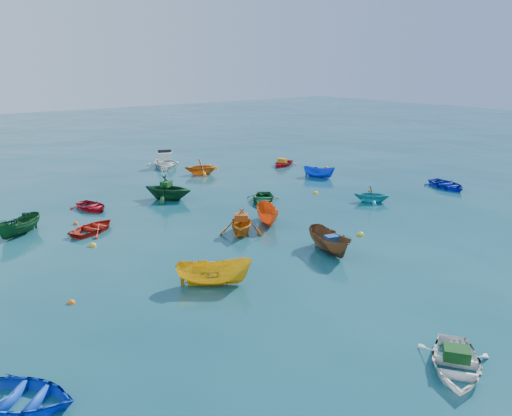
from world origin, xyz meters
TOP-DOWN VIEW (x-y plane):
  - ground at (0.00, 0.00)m, footprint 160.00×160.00m
  - dinghy_blue_sw at (-15.81, -4.94)m, footprint 3.96×4.01m
  - dinghy_white_near at (-5.00, -11.29)m, footprint 3.77×3.57m
  - sampan_brown_mid at (-1.03, -2.17)m, footprint 1.97×3.40m
  - dinghy_blue_se at (15.20, 1.67)m, footprint 3.23×3.83m
  - dinghy_orange_w at (-2.77, 2.70)m, footprint 3.62×3.68m
  - sampan_yellow_mid at (-7.48, -1.83)m, footprint 3.29×2.78m
  - dinghy_green_e at (2.07, 6.95)m, footprint 3.68×3.78m
  - dinghy_cyan_se at (7.75, 2.50)m, footprint 3.03×3.04m
  - dinghy_red_nw at (-8.94, 7.93)m, footprint 3.53×3.19m
  - sampan_orange_n at (-0.53, 3.21)m, footprint 2.49×3.17m
  - dinghy_green_n at (-2.59, 11.32)m, footprint 4.27×4.38m
  - dinghy_red_ne at (10.95, 15.26)m, footprint 3.41×3.02m
  - sampan_blue_far at (10.18, 9.92)m, footprint 2.06×2.77m
  - dinghy_red_far at (-7.52, 12.18)m, footprint 2.43×3.09m
  - dinghy_orange_far at (3.35, 16.69)m, footprint 3.47×3.28m
  - sampan_green_far at (-12.33, 9.74)m, footprint 3.07×2.50m
  - motorboat_white at (2.31, 21.07)m, footprint 4.18×4.86m
  - tarp_green_a at (-4.92, -11.23)m, footprint 0.91×0.95m
  - tarp_blue_a at (-1.06, -2.32)m, footprint 0.71×0.60m
  - tarp_orange_a at (-2.74, 2.74)m, footprint 0.89×0.86m
  - tarp_green_b at (-2.65, 11.40)m, footprint 0.93×0.89m
  - tarp_orange_b at (10.86, 15.21)m, footprint 0.83×0.92m
  - buoy_or_a at (-12.73, 0.15)m, footprint 0.29×0.29m
  - buoy_ye_a at (2.10, -1.44)m, footprint 0.38×0.38m
  - buoy_or_b at (9.87, 4.40)m, footprint 0.30×0.30m
  - buoy_ye_b at (-9.85, 5.73)m, footprint 0.37×0.37m
  - buoy_or_c at (-9.33, 9.80)m, footprint 0.29×0.29m
  - buoy_ye_c at (6.39, 6.37)m, footprint 0.35×0.35m
  - buoy_or_d at (13.13, 11.98)m, footprint 0.37×0.37m
  - buoy_or_e at (5.66, 19.19)m, footprint 0.31×0.31m
  - buoy_ye_e at (5.53, 17.84)m, footprint 0.36×0.36m

SIDE VIEW (x-z plane):
  - ground at x=0.00m, z-range 0.00..0.00m
  - dinghy_blue_sw at x=-15.81m, z-range -0.34..0.34m
  - dinghy_white_near at x=-5.00m, z-range -0.32..0.32m
  - sampan_brown_mid at x=-1.03m, z-range -0.62..0.62m
  - dinghy_blue_se at x=15.20m, z-range -0.34..0.34m
  - dinghy_orange_w at x=-2.77m, z-range -0.73..0.73m
  - sampan_yellow_mid at x=-7.48m, z-range -0.61..0.61m
  - dinghy_green_e at x=2.07m, z-range -0.32..0.32m
  - dinghy_cyan_se at x=7.75m, z-range -0.61..0.61m
  - dinghy_red_nw at x=-8.94m, z-range -0.30..0.30m
  - sampan_orange_n at x=-0.53m, z-range -0.58..0.58m
  - dinghy_green_n at x=-2.59m, z-range -0.88..0.88m
  - dinghy_red_ne at x=10.95m, z-range -0.29..0.29m
  - sampan_blue_far at x=10.18m, z-range -0.50..0.50m
  - dinghy_red_far at x=-7.52m, z-range -0.29..0.29m
  - dinghy_orange_far at x=3.35m, z-range -0.72..0.72m
  - sampan_green_far at x=-12.33m, z-range -0.57..0.57m
  - motorboat_white at x=2.31m, z-range -0.72..0.72m
  - buoy_or_a at x=-12.73m, z-range -0.14..0.14m
  - buoy_ye_a at x=2.10m, z-range -0.19..0.19m
  - buoy_or_b at x=9.87m, z-range -0.15..0.15m
  - buoy_ye_b at x=-9.85m, z-range -0.19..0.19m
  - buoy_or_c at x=-9.33m, z-range -0.15..0.15m
  - buoy_ye_c at x=6.39m, z-range -0.17..0.17m
  - buoy_or_d at x=13.13m, z-range -0.19..0.19m
  - buoy_or_e at x=5.66m, z-range -0.16..0.16m
  - buoy_ye_e at x=5.53m, z-range -0.18..0.18m
  - tarp_orange_b at x=10.86m, z-range 0.29..0.65m
  - tarp_green_a at x=-4.92m, z-range 0.32..0.69m
  - tarp_blue_a at x=-1.06m, z-range 0.62..0.91m
  - tarp_orange_a at x=-2.74m, z-range 0.73..1.08m
  - tarp_green_b at x=-2.65m, z-range 0.88..1.24m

